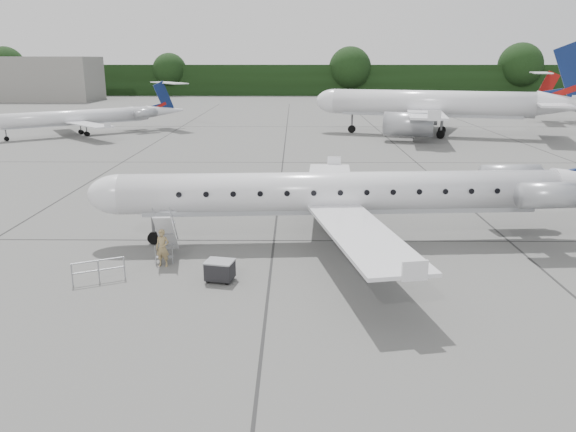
# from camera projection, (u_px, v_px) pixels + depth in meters

# --- Properties ---
(ground) EXTENTS (320.00, 320.00, 0.00)m
(ground) POSITION_uv_depth(u_px,v_px,m) (365.00, 270.00, 26.13)
(ground) COLOR #555553
(ground) RESTS_ON ground
(treeline) EXTENTS (260.00, 4.00, 8.00)m
(treeline) POSITION_uv_depth(u_px,v_px,m) (307.00, 80.00, 150.21)
(treeline) COLOR black
(treeline) RESTS_ON ground
(terminal_building) EXTENTS (40.00, 14.00, 10.00)m
(terminal_building) POSITION_uv_depth(u_px,v_px,m) (10.00, 79.00, 131.43)
(terminal_building) COLOR slate
(terminal_building) RESTS_ON ground
(main_regional_jet) EXTENTS (30.64, 22.94, 7.53)m
(main_regional_jet) POSITION_uv_depth(u_px,v_px,m) (341.00, 172.00, 29.27)
(main_regional_jet) COLOR silver
(main_regional_jet) RESTS_ON ground
(airstair) EXTENTS (0.98, 2.16, 2.36)m
(airstair) POSITION_uv_depth(u_px,v_px,m) (166.00, 235.00, 27.46)
(airstair) COLOR silver
(airstair) RESTS_ON ground
(passenger) EXTENTS (0.71, 0.52, 1.81)m
(passenger) POSITION_uv_depth(u_px,v_px,m) (163.00, 248.00, 26.38)
(passenger) COLOR olive
(passenger) RESTS_ON ground
(safety_railing) EXTENTS (2.03, 1.01, 1.00)m
(safety_railing) POSITION_uv_depth(u_px,v_px,m) (99.00, 271.00, 24.59)
(safety_railing) COLOR #92959A
(safety_railing) RESTS_ON ground
(baggage_cart) EXTENTS (1.34, 1.17, 1.01)m
(baggage_cart) POSITION_uv_depth(u_px,v_px,m) (220.00, 270.00, 24.69)
(baggage_cart) COLOR black
(baggage_cart) RESTS_ON ground
(bg_narrowbody) EXTENTS (36.62, 30.61, 11.32)m
(bg_narrowbody) POSITION_uv_depth(u_px,v_px,m) (431.00, 91.00, 70.33)
(bg_narrowbody) COLOR silver
(bg_narrowbody) RESTS_ON ground
(bg_regional_left) EXTENTS (30.36, 29.12, 6.47)m
(bg_regional_left) POSITION_uv_depth(u_px,v_px,m) (75.00, 110.00, 70.95)
(bg_regional_left) COLOR silver
(bg_regional_left) RESTS_ON ground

